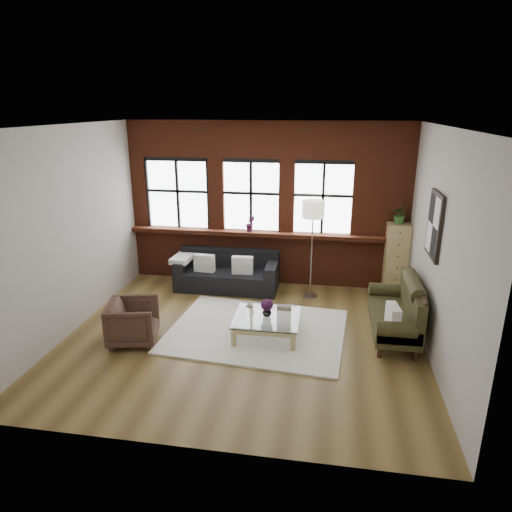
% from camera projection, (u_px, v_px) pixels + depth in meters
% --- Properties ---
extents(floor, '(5.50, 5.50, 0.00)m').
position_uv_depth(floor, '(244.00, 337.00, 7.18)').
color(floor, brown).
rests_on(floor, ground).
extents(ceiling, '(5.50, 5.50, 0.00)m').
position_uv_depth(ceiling, '(242.00, 126.00, 6.17)').
color(ceiling, white).
rests_on(ceiling, ground).
extents(wall_back, '(5.50, 0.00, 5.50)m').
position_uv_depth(wall_back, '(267.00, 204.00, 9.02)').
color(wall_back, '#AFAAA3').
rests_on(wall_back, ground).
extents(wall_front, '(5.50, 0.00, 5.50)m').
position_uv_depth(wall_front, '(193.00, 312.00, 4.33)').
color(wall_front, '#AFAAA3').
rests_on(wall_front, ground).
extents(wall_left, '(0.00, 5.00, 5.00)m').
position_uv_depth(wall_left, '(69.00, 231.00, 7.10)').
color(wall_left, '#AFAAA3').
rests_on(wall_left, ground).
extents(wall_right, '(0.00, 5.00, 5.00)m').
position_uv_depth(wall_right, '(439.00, 248.00, 6.25)').
color(wall_right, '#AFAAA3').
rests_on(wall_right, ground).
extents(brick_backwall, '(5.50, 0.12, 3.20)m').
position_uv_depth(brick_backwall, '(266.00, 205.00, 8.96)').
color(brick_backwall, maroon).
rests_on(brick_backwall, floor).
extents(sill_ledge, '(5.50, 0.30, 0.08)m').
position_uv_depth(sill_ledge, '(265.00, 234.00, 9.05)').
color(sill_ledge, maroon).
rests_on(sill_ledge, brick_backwall).
extents(window_left, '(1.38, 0.10, 1.50)m').
position_uv_depth(window_left, '(178.00, 195.00, 9.20)').
color(window_left, black).
rests_on(window_left, brick_backwall).
extents(window_mid, '(1.38, 0.10, 1.50)m').
position_uv_depth(window_mid, '(251.00, 197.00, 8.97)').
color(window_mid, black).
rests_on(window_mid, brick_backwall).
extents(window_right, '(1.38, 0.10, 1.50)m').
position_uv_depth(window_right, '(323.00, 199.00, 8.75)').
color(window_right, black).
rests_on(window_right, brick_backwall).
extents(wall_poster, '(0.05, 0.74, 0.94)m').
position_uv_depth(wall_poster, '(435.00, 225.00, 6.46)').
color(wall_poster, black).
rests_on(wall_poster, wall_right).
extents(shag_rug, '(2.91, 2.37, 0.03)m').
position_uv_depth(shag_rug, '(257.00, 331.00, 7.34)').
color(shag_rug, white).
rests_on(shag_rug, floor).
extents(dark_sofa, '(1.98, 0.80, 0.72)m').
position_uv_depth(dark_sofa, '(227.00, 272.00, 8.95)').
color(dark_sofa, black).
rests_on(dark_sofa, floor).
extents(pillow_a, '(0.41, 0.17, 0.34)m').
position_uv_depth(pillow_a, '(204.00, 263.00, 8.86)').
color(pillow_a, white).
rests_on(pillow_a, dark_sofa).
extents(pillow_b, '(0.41, 0.16, 0.34)m').
position_uv_depth(pillow_b, '(242.00, 265.00, 8.75)').
color(pillow_b, white).
rests_on(pillow_b, dark_sofa).
extents(vintage_settee, '(0.75, 1.68, 0.90)m').
position_uv_depth(vintage_settee, '(394.00, 309.00, 7.09)').
color(vintage_settee, '#2F2C15').
rests_on(vintage_settee, floor).
extents(pillow_settee, '(0.19, 0.40, 0.34)m').
position_uv_depth(pillow_settee, '(393.00, 317.00, 6.59)').
color(pillow_settee, white).
rests_on(pillow_settee, vintage_settee).
extents(armchair, '(0.87, 0.85, 0.66)m').
position_uv_depth(armchair, '(133.00, 322.00, 6.94)').
color(armchair, '#412A20').
rests_on(armchair, floor).
extents(coffee_table, '(1.03, 1.03, 0.34)m').
position_uv_depth(coffee_table, '(267.00, 326.00, 7.18)').
color(coffee_table, tan).
rests_on(coffee_table, shag_rug).
extents(vase, '(0.17, 0.17, 0.15)m').
position_uv_depth(vase, '(267.00, 312.00, 7.10)').
color(vase, '#B2B2B2').
rests_on(vase, coffee_table).
extents(flowers, '(0.19, 0.19, 0.19)m').
position_uv_depth(flowers, '(267.00, 305.00, 7.07)').
color(flowers, '#461843').
rests_on(flowers, vase).
extents(drawer_chest, '(0.42, 0.42, 1.38)m').
position_uv_depth(drawer_chest, '(396.00, 259.00, 8.68)').
color(drawer_chest, tan).
rests_on(drawer_chest, floor).
extents(potted_plant_top, '(0.37, 0.34, 0.36)m').
position_uv_depth(potted_plant_top, '(400.00, 214.00, 8.41)').
color(potted_plant_top, '#2D5923').
rests_on(potted_plant_top, drawer_chest).
extents(floor_lamp, '(0.40, 0.40, 1.99)m').
position_uv_depth(floor_lamp, '(312.00, 246.00, 8.37)').
color(floor_lamp, '#A5A5A8').
rests_on(floor_lamp, floor).
extents(sill_plant, '(0.20, 0.17, 0.33)m').
position_uv_depth(sill_plant, '(250.00, 224.00, 9.01)').
color(sill_plant, '#461843').
rests_on(sill_plant, sill_ledge).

